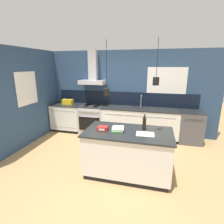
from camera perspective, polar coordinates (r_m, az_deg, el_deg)
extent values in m
plane|color=tan|center=(4.14, -1.44, -16.23)|extent=(16.00, 16.00, 0.00)
cube|color=navy|center=(5.59, 4.12, 6.23)|extent=(5.60, 0.06, 2.60)
cube|color=black|center=(5.58, 4.01, 4.39)|extent=(4.42, 0.02, 0.43)
cube|color=white|center=(5.43, 17.33, 8.74)|extent=(1.12, 0.01, 0.96)
cube|color=black|center=(5.44, 17.32, 8.75)|extent=(1.04, 0.01, 0.88)
cube|color=#B5B5BA|center=(5.55, -6.39, 9.65)|extent=(0.80, 0.46, 0.12)
cube|color=#B5B5BA|center=(5.61, -6.21, 14.93)|extent=(0.26, 0.20, 0.90)
cylinder|color=black|center=(3.34, -1.81, 15.22)|extent=(0.01, 0.01, 0.88)
cylinder|color=black|center=(3.37, -1.74, 6.54)|extent=(0.11, 0.11, 0.14)
sphere|color=#F9D18C|center=(3.37, -1.74, 6.54)|extent=(0.06, 0.06, 0.06)
cylinder|color=black|center=(3.17, 14.62, 16.86)|extent=(0.01, 0.01, 0.65)
cylinder|color=black|center=(3.18, 14.15, 9.73)|extent=(0.11, 0.11, 0.14)
sphere|color=#F9D18C|center=(3.18, 14.15, 9.73)|extent=(0.06, 0.06, 0.06)
cube|color=navy|center=(5.40, -25.11, 4.54)|extent=(0.06, 3.80, 2.60)
cube|color=white|center=(5.22, -26.06, 6.91)|extent=(0.01, 0.76, 0.88)
cube|color=black|center=(5.23, -26.13, 6.91)|extent=(0.01, 0.68, 0.80)
cube|color=black|center=(6.22, -13.87, -5.21)|extent=(0.96, 0.56, 0.09)
cube|color=silver|center=(6.06, -14.26, -1.40)|extent=(0.99, 0.62, 0.79)
cube|color=gray|center=(5.73, -15.91, 0.39)|extent=(0.87, 0.01, 0.01)
cube|color=gray|center=(5.89, -15.53, -4.80)|extent=(0.87, 0.01, 0.01)
cube|color=#232626|center=(5.97, -14.51, 2.38)|extent=(1.01, 0.64, 0.03)
cube|color=black|center=(5.56, 8.87, -7.43)|extent=(2.17, 0.56, 0.09)
cube|color=silver|center=(5.38, 9.02, -3.21)|extent=(2.24, 0.62, 0.79)
cube|color=gray|center=(5.00, 8.81, -1.30)|extent=(1.97, 0.01, 0.01)
cube|color=gray|center=(5.18, 8.56, -7.16)|extent=(1.97, 0.01, 0.01)
cube|color=#232626|center=(5.27, 9.21, 1.04)|extent=(2.26, 0.64, 0.03)
cube|color=#262628|center=(5.31, 9.26, 1.28)|extent=(0.48, 0.34, 0.01)
cylinder|color=#B5B5BA|center=(5.40, 9.47, 3.49)|extent=(0.02, 0.02, 0.36)
sphere|color=#B5B5BA|center=(5.37, 9.55, 5.37)|extent=(0.03, 0.03, 0.03)
cylinder|color=#B5B5BA|center=(5.31, 9.48, 5.06)|extent=(0.02, 0.12, 0.02)
cube|color=#B5B5BA|center=(5.72, -6.32, -2.53)|extent=(0.79, 0.62, 0.87)
cube|color=black|center=(5.45, -7.47, -3.85)|extent=(0.68, 0.02, 0.44)
cylinder|color=#B5B5BA|center=(5.36, -7.64, -1.60)|extent=(0.59, 0.02, 0.02)
cube|color=#B5B5BA|center=(5.32, -7.64, 0.42)|extent=(0.68, 0.02, 0.07)
cube|color=#2D2D30|center=(5.60, -6.45, 1.91)|extent=(0.79, 0.60, 0.04)
cylinder|color=black|center=(5.75, -7.55, 2.41)|extent=(0.17, 0.17, 0.00)
cylinder|color=black|center=(5.64, -4.58, 2.25)|extent=(0.17, 0.17, 0.00)
cylinder|color=black|center=(5.55, -8.37, 1.93)|extent=(0.17, 0.17, 0.00)
cylinder|color=black|center=(5.44, -5.31, 1.76)|extent=(0.17, 0.17, 0.00)
cube|color=#4C4C51|center=(5.47, 24.24, -4.52)|extent=(0.63, 0.62, 0.89)
cube|color=black|center=(5.35, 24.76, 0.09)|extent=(0.63, 0.62, 0.02)
cylinder|color=#4C4C51|center=(5.05, 25.29, -1.72)|extent=(0.47, 0.02, 0.02)
cube|color=black|center=(3.82, 5.02, -18.46)|extent=(1.58, 0.86, 0.09)
cube|color=silver|center=(3.60, 5.19, -12.60)|extent=(1.65, 0.89, 0.79)
cube|color=#232626|center=(3.43, 5.35, -6.51)|extent=(1.70, 0.94, 0.03)
cylinder|color=black|center=(3.51, 10.50, -3.76)|extent=(0.07, 0.07, 0.25)
cylinder|color=black|center=(3.46, 10.62, -1.36)|extent=(0.03, 0.03, 0.06)
cylinder|color=#262628|center=(3.45, 10.64, -0.85)|extent=(0.03, 0.03, 0.01)
cube|color=#4C7F4C|center=(3.44, 1.66, -5.79)|extent=(0.29, 0.37, 0.04)
cube|color=beige|center=(3.42, 2.03, -5.27)|extent=(0.27, 0.29, 0.03)
cube|color=red|center=(3.44, -2.97, -5.39)|extent=(0.19, 0.15, 0.08)
cube|color=white|center=(3.37, -3.37, -5.84)|extent=(0.12, 0.01, 0.04)
cube|color=silver|center=(3.32, 10.79, -7.08)|extent=(0.34, 0.26, 0.01)
cube|color=gold|center=(5.93, -14.24, 3.26)|extent=(0.34, 0.18, 0.16)
cylinder|color=black|center=(5.91, -14.30, 4.21)|extent=(0.20, 0.02, 0.02)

